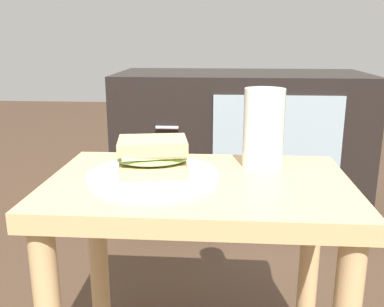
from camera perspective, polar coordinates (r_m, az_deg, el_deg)
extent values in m
cube|color=tan|center=(0.81, 0.88, -4.64)|extent=(0.56, 0.36, 0.04)
cylinder|color=tan|center=(1.07, -12.22, -13.16)|extent=(0.04, 0.04, 0.43)
cylinder|color=tan|center=(1.05, 15.15, -13.94)|extent=(0.04, 0.04, 0.43)
cube|color=black|center=(1.76, 6.27, 1.12)|extent=(0.96, 0.44, 0.58)
cube|color=#8C9EA8|center=(1.55, 10.99, -0.59)|extent=(0.45, 0.01, 0.44)
cylinder|color=silver|center=(1.52, -3.31, 3.43)|extent=(0.08, 0.01, 0.01)
cylinder|color=silver|center=(1.58, -3.19, -4.41)|extent=(0.08, 0.01, 0.01)
cylinder|color=silver|center=(0.81, -5.07, -2.87)|extent=(0.25, 0.25, 0.01)
cube|color=tan|center=(0.81, -5.10, -1.79)|extent=(0.14, 0.12, 0.02)
ellipsoid|color=#8CB260|center=(0.80, -5.13, -0.50)|extent=(0.15, 0.12, 0.02)
cube|color=beige|center=(0.80, -5.15, 0.26)|extent=(0.13, 0.11, 0.01)
cube|color=tan|center=(0.80, -5.17, 1.23)|extent=(0.14, 0.11, 0.02)
cylinder|color=silver|center=(0.87, 9.41, 3.30)|extent=(0.08, 0.08, 0.16)
cylinder|color=#C67219|center=(0.88, 9.38, 2.55)|extent=(0.07, 0.07, 0.13)
cylinder|color=white|center=(0.87, 9.58, 7.05)|extent=(0.07, 0.07, 0.01)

